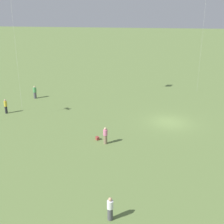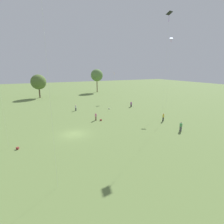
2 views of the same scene
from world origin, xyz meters
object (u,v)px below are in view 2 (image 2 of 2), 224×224
at_px(person_4, 131,104).
at_px(person_0, 96,117).
at_px(picnic_bag_2, 101,120).
at_px(person_2, 181,127).
at_px(kite_0, 169,20).
at_px(person_3, 163,117).
at_px(picnic_bag_1, 18,148).
at_px(person_5, 76,108).
at_px(picnic_bag_0, 109,109).
at_px(kite_3, 171,43).
at_px(kite_6, 114,74).

bearing_deg(person_4, person_0, -10.73).
bearing_deg(picnic_bag_2, person_2, -48.93).
bearing_deg(person_4, kite_0, 39.46).
bearing_deg(person_3, picnic_bag_1, -61.85).
xyz_separation_m(person_5, picnic_bag_0, (9.03, -2.31, -0.68)).
relative_size(person_3, kite_3, 0.09).
bearing_deg(kite_3, picnic_bag_2, -94.73).
bearing_deg(person_2, picnic_bag_0, 46.22).
bearing_deg(person_3, picnic_bag_2, -92.17).
relative_size(kite_3, kite_6, 1.89).
bearing_deg(person_5, picnic_bag_2, 109.36).
height_order(kite_3, kite_6, kite_3).
xyz_separation_m(person_0, picnic_bag_0, (7.21, 8.56, -0.71)).
distance_m(person_5, kite_3, 31.39).
height_order(person_0, person_3, person_3).
xyz_separation_m(person_5, picnic_bag_1, (-13.43, -19.58, -0.64)).
distance_m(person_2, picnic_bag_0, 22.32).
bearing_deg(person_0, person_3, -119.48).
height_order(person_5, picnic_bag_0, person_5).
distance_m(person_5, picnic_bag_0, 9.34).
bearing_deg(person_0, person_5, 7.84).
distance_m(person_3, person_5, 23.32).
height_order(picnic_bag_0, picnic_bag_1, picnic_bag_1).
bearing_deg(person_2, person_0, 76.00).
bearing_deg(picnic_bag_1, person_2, -9.58).
height_order(person_3, picnic_bag_0, person_3).
height_order(person_4, kite_3, kite_3).
height_order(kite_0, picnic_bag_2, kite_0).
relative_size(person_5, kite_6, 0.16).
xyz_separation_m(person_0, kite_6, (14.50, 20.31, 8.65)).
xyz_separation_m(person_3, kite_0, (-1.51, -1.20, 18.99)).
relative_size(person_5, picnic_bag_0, 3.70).
bearing_deg(picnic_bag_2, picnic_bag_0, 55.92).
bearing_deg(kite_6, person_0, -144.70).
bearing_deg(person_2, person_4, 27.44).
height_order(person_3, person_4, person_3).
bearing_deg(picnic_bag_2, person_5, 103.17).
height_order(person_3, kite_3, kite_3).
bearing_deg(picnic_bag_0, person_0, -130.11).
distance_m(person_4, kite_0, 25.50).
height_order(person_0, person_5, person_0).
distance_m(kite_6, picnic_bag_0, 16.69).
distance_m(person_0, picnic_bag_2, 1.36).
relative_size(person_2, picnic_bag_2, 3.87).
height_order(person_3, person_5, person_3).
relative_size(person_4, kite_0, 0.08).
bearing_deg(kite_0, person_2, 125.55).
relative_size(kite_0, kite_3, 1.10).
xyz_separation_m(person_3, person_4, (1.24, 15.46, -0.11)).
distance_m(person_4, person_5, 16.43).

